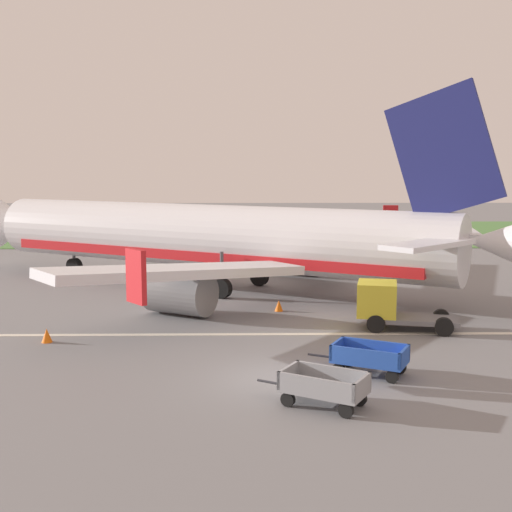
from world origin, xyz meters
TOP-DOWN VIEW (x-y plane):
  - ground_plane at (0.00, 0.00)m, footprint 220.00×220.00m
  - grass_strip at (0.00, 49.85)m, footprint 220.00×28.00m
  - apron_stripe at (0.00, 5.89)m, footprint 120.00×0.36m
  - airplane at (-2.52, 16.45)m, footprint 34.44×28.62m
  - baggage_cart_nearest at (1.35, -2.71)m, footprint 3.44×2.47m
  - baggage_cart_second_in_row at (3.30, 0.30)m, footprint 3.50×2.37m
  - service_truck_beside_carts at (5.35, 6.83)m, footprint 4.68×2.79m
  - traffic_cone_near_plane at (0.66, 10.51)m, footprint 0.43×0.43m
  - traffic_cone_mid_apron at (-9.24, 4.74)m, footprint 0.44×0.44m

SIDE VIEW (x-z plane):
  - ground_plane at x=0.00m, z-range 0.00..0.00m
  - apron_stripe at x=0.00m, z-range 0.00..0.01m
  - grass_strip at x=0.00m, z-range 0.00..0.06m
  - traffic_cone_near_plane at x=0.66m, z-range 0.00..0.56m
  - traffic_cone_mid_apron at x=-9.24m, z-range 0.00..0.58m
  - baggage_cart_nearest at x=1.35m, z-range 0.07..1.14m
  - baggage_cart_second_in_row at x=3.30m, z-range 0.07..1.14m
  - service_truck_beside_carts at x=5.35m, z-range 0.05..2.15m
  - airplane at x=-2.52m, z-range -2.62..8.72m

